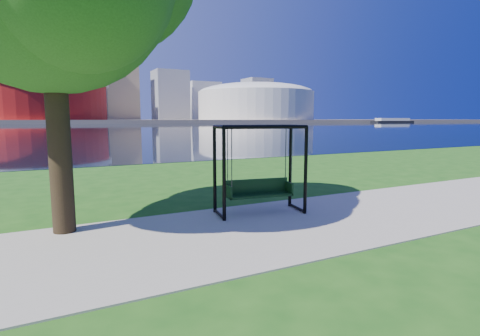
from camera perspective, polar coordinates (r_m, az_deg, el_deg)
ground at (r=8.38m, az=1.51°, el=-8.37°), size 900.00×900.00×0.00m
path at (r=7.96m, az=3.28°, el=-9.12°), size 120.00×4.00×0.03m
river at (r=109.15m, az=-25.53°, el=5.52°), size 900.00×180.00×0.02m
far_bank at (r=313.08m, az=-26.93°, el=6.40°), size 900.00×228.00×2.00m
stadium at (r=242.43m, az=-29.29°, el=9.32°), size 83.00×83.00×32.00m
arena at (r=279.41m, az=2.43°, el=10.21°), size 84.00×84.00×26.56m
skyline at (r=328.17m, az=-28.08°, el=12.45°), size 392.00×66.00×96.50m
swing at (r=9.00m, az=2.97°, el=-0.52°), size 2.22×1.23×2.15m
barge at (r=287.81m, az=22.21°, el=6.71°), size 32.01×12.42×3.12m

